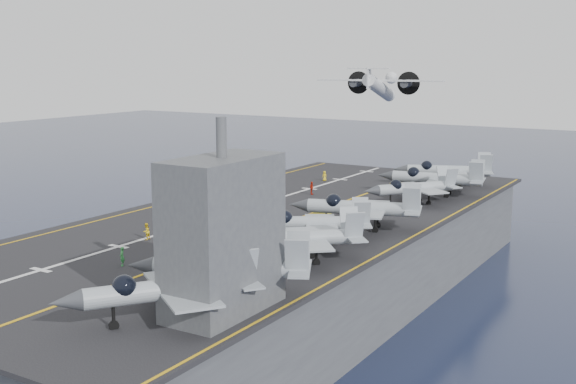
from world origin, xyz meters
The scene contains 25 objects.
ground centered at (0.00, 0.00, 0.00)m, with size 500.00×500.00×0.00m, color #142135.
hull centered at (0.00, 0.00, 5.00)m, with size 36.00×90.00×10.00m, color #56595E.
flight_deck centered at (0.00, 0.00, 10.20)m, with size 38.00×92.00×0.40m, color black.
foul_line centered at (3.00, 0.00, 10.42)m, with size 0.35×90.00×0.02m, color gold.
landing_centerline centered at (-6.00, 0.00, 10.42)m, with size 0.50×90.00×0.02m, color silver.
deck_edge_port centered at (-17.00, 0.00, 10.42)m, with size 0.25×90.00×0.02m, color gold.
deck_edge_stbd centered at (18.50, 0.00, 10.42)m, with size 0.25×90.00×0.02m, color gold.
island_superstructure centered at (15.00, -30.00, 17.90)m, with size 5.00×10.00×15.00m, color #56595E, non-canonical shape.
fighter_jet_0 centered at (12.93, -33.80, 13.04)m, with size 17.05×18.25×5.28m, color #919AA1, non-canonical shape.
fighter_jet_1 centered at (13.40, -26.91, 13.03)m, with size 18.10×15.94×5.26m, color #A1AAB3, non-canonical shape.
fighter_jet_2 centered at (12.95, -15.19, 12.89)m, with size 17.13×16.62×4.99m, color #9199A2, non-canonical shape.
fighter_jet_3 centered at (10.71, -8.24, 12.78)m, with size 16.43×14.91×4.75m, color #8D959B, non-canonical shape.
fighter_jet_4 centered at (12.21, 0.42, 13.04)m, with size 17.63×14.40×5.29m, color #959EA6, non-canonical shape.
fighter_jet_6 centered at (11.91, 17.35, 12.77)m, with size 15.48×16.34×4.73m, color #959DA5, non-canonical shape.
fighter_jet_7 centered at (12.15, 24.93, 13.04)m, with size 16.84×12.85×5.27m, color #97A0A6, non-canonical shape.
fighter_jet_8 centered at (11.00, 33.21, 12.99)m, with size 17.57×14.84×5.18m, color #9BA2A9, non-canonical shape.
tow_cart_a centered at (4.45, -16.78, 10.98)m, with size 2.08×1.50×1.16m, color #DCB508, non-canonical shape.
tow_cart_b centered at (5.37, 3.31, 10.97)m, with size 2.06×1.52×1.13m, color gold, non-canonical shape.
tow_cart_c centered at (5.84, 25.55, 10.99)m, with size 2.16×1.60×1.18m, color gold, non-canonical shape.
crew_2 centered at (-5.54, -16.26, 11.32)m, with size 0.85×1.18×1.85m, color yellow.
crew_3 centered at (-15.24, 0.40, 11.41)m, with size 1.16×1.42×2.03m, color #197B1E.
crew_4 centered at (-3.43, 16.15, 11.34)m, with size 0.94×1.24×1.88m, color #B61E0A.
crew_5 centered at (-7.55, 27.58, 11.20)m, with size 1.05×1.15×1.60m, color yellow.
crew_6 centered at (-0.61, -24.97, 11.32)m, with size 1.32×1.26×1.83m, color green.
transport_plane centered at (-9.76, 52.96, 24.30)m, with size 26.27×19.91×5.68m, color silver, non-canonical shape.
Camera 1 is at (46.98, -72.83, 29.54)m, focal length 45.00 mm.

